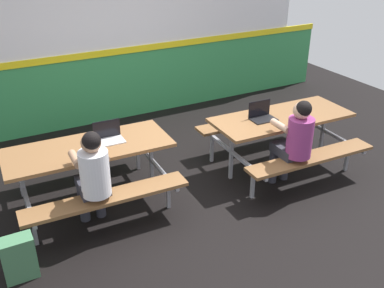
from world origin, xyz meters
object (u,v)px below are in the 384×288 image
(laptop_dark, at_px, (262,115))
(backpack_dark, at_px, (19,258))
(picnic_table_left, at_px, (90,159))
(laptop_silver, at_px, (109,137))
(student_further, at_px, (295,138))
(picnic_table_right, at_px, (281,127))
(student_nearer, at_px, (93,173))
(tote_bag_bright, at_px, (104,144))

(laptop_dark, relative_size, backpack_dark, 0.74)
(picnic_table_left, distance_m, laptop_silver, 0.33)
(student_further, height_order, laptop_silver, student_further)
(laptop_silver, height_order, laptop_dark, same)
(picnic_table_right, bearing_deg, picnic_table_left, 172.13)
(laptop_dark, bearing_deg, student_nearer, -173.56)
(picnic_table_right, bearing_deg, student_nearer, -175.31)
(picnic_table_right, height_order, student_further, student_further)
(backpack_dark, height_order, tote_bag_bright, backpack_dark)
(laptop_silver, bearing_deg, student_nearer, -122.49)
(laptop_silver, relative_size, tote_bag_bright, 0.76)
(picnic_table_left, height_order, student_nearer, student_nearer)
(student_nearer, distance_m, backpack_dark, 1.05)
(picnic_table_left, height_order, tote_bag_bright, picnic_table_left)
(laptop_dark, relative_size, tote_bag_bright, 0.76)
(backpack_dark, bearing_deg, tote_bag_bright, 52.95)
(laptop_silver, bearing_deg, tote_bag_bright, 77.52)
(picnic_table_right, height_order, tote_bag_bright, picnic_table_right)
(picnic_table_left, height_order, laptop_silver, laptop_silver)
(picnic_table_right, bearing_deg, backpack_dark, -170.91)
(student_nearer, xyz_separation_m, student_further, (2.34, -0.34, 0.00))
(laptop_dark, bearing_deg, picnic_table_left, 172.32)
(picnic_table_right, distance_m, laptop_dark, 0.36)
(picnic_table_left, xyz_separation_m, student_further, (2.23, -0.89, 0.13))
(laptop_silver, bearing_deg, student_further, -24.98)
(student_further, xyz_separation_m, tote_bag_bright, (-1.75, 1.92, -0.51))
(picnic_table_right, relative_size, student_nearer, 1.55)
(backpack_dark, bearing_deg, picnic_table_left, 42.55)
(picnic_table_right, height_order, laptop_silver, laptop_silver)
(student_nearer, distance_m, student_further, 2.37)
(picnic_table_right, bearing_deg, laptop_silver, 170.50)
(picnic_table_right, relative_size, laptop_silver, 5.73)
(student_further, relative_size, laptop_silver, 3.69)
(student_nearer, xyz_separation_m, laptop_dark, (2.29, 0.26, 0.08))
(backpack_dark, bearing_deg, laptop_silver, 36.83)
(student_nearer, bearing_deg, tote_bag_bright, 69.49)
(picnic_table_right, height_order, laptop_dark, laptop_dark)
(picnic_table_left, xyz_separation_m, tote_bag_bright, (0.48, 1.03, -0.38))
(picnic_table_right, xyz_separation_m, laptop_silver, (-2.21, 0.37, 0.21))
(picnic_table_left, relative_size, student_nearer, 1.55)
(student_further, bearing_deg, tote_bag_bright, 132.36)
(student_nearer, height_order, student_further, same)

